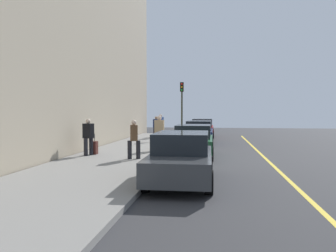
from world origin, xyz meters
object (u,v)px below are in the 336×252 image
object	(u,v)px
parked_car_charcoal	(181,157)
pedestrian_black_coat	(88,136)
traffic_light_pole	(182,100)
parked_car_red	(202,128)
parked_car_green	(193,141)
pedestrian_tan_coat	(159,132)
pedestrian_blue_coat	(161,125)
pedestrian_navy_coat	(156,126)
parked_car_navy	(199,132)
pedestrian_brown_coat	(134,138)
rolling_suitcase	(95,148)

from	to	relation	value
parked_car_charcoal	pedestrian_black_coat	bearing A→B (deg)	-133.24
traffic_light_pole	parked_car_red	bearing A→B (deg)	155.31
parked_car_green	pedestrian_black_coat	size ratio (longest dim) A/B	2.49
parked_car_charcoal	pedestrian_tan_coat	bearing A→B (deg)	-165.06
parked_car_charcoal	pedestrian_blue_coat	world-z (taller)	pedestrian_blue_coat
pedestrian_navy_coat	pedestrian_tan_coat	world-z (taller)	pedestrian_tan_coat
parked_car_green	pedestrian_navy_coat	distance (m)	9.53
parked_car_charcoal	pedestrian_navy_coat	world-z (taller)	pedestrian_navy_coat
parked_car_navy	traffic_light_pole	world-z (taller)	traffic_light_pole
pedestrian_black_coat	pedestrian_navy_coat	world-z (taller)	pedestrian_black_coat
pedestrian_blue_coat	traffic_light_pole	size ratio (longest dim) A/B	0.42
parked_car_navy	pedestrian_brown_coat	world-z (taller)	pedestrian_brown_coat
pedestrian_black_coat	pedestrian_blue_coat	world-z (taller)	pedestrian_blue_coat
parked_car_green	pedestrian_black_coat	world-z (taller)	pedestrian_black_coat
pedestrian_brown_coat	pedestrian_tan_coat	size ratio (longest dim) A/B	0.92
pedestrian_brown_coat	pedestrian_navy_coat	bearing A→B (deg)	-174.78
pedestrian_black_coat	rolling_suitcase	size ratio (longest dim) A/B	1.73
rolling_suitcase	pedestrian_black_coat	bearing A→B (deg)	-18.40
pedestrian_brown_coat	rolling_suitcase	distance (m)	2.58
parked_car_charcoal	rolling_suitcase	xyz separation A→B (m)	(-4.84, -4.57, -0.30)
parked_car_green	parked_car_charcoal	world-z (taller)	same
parked_car_green	pedestrian_blue_coat	bearing A→B (deg)	-162.52
pedestrian_blue_coat	rolling_suitcase	bearing A→B (deg)	-6.50
parked_car_navy	rolling_suitcase	world-z (taller)	parked_car_navy
parked_car_red	parked_car_green	distance (m)	12.26
pedestrian_navy_coat	rolling_suitcase	world-z (taller)	pedestrian_navy_coat
pedestrian_tan_coat	pedestrian_blue_coat	xyz separation A→B (m)	(-9.20, -1.44, -0.01)
pedestrian_black_coat	pedestrian_tan_coat	distance (m)	3.79
pedestrian_black_coat	pedestrian_tan_coat	bearing A→B (deg)	130.94
pedestrian_brown_coat	pedestrian_blue_coat	world-z (taller)	pedestrian_blue_coat
parked_car_red	pedestrian_tan_coat	distance (m)	11.22
pedestrian_brown_coat	pedestrian_blue_coat	xyz separation A→B (m)	(-12.50, -0.91, 0.07)
parked_car_navy	rolling_suitcase	bearing A→B (deg)	-31.26
parked_car_green	rolling_suitcase	world-z (taller)	parked_car_green
pedestrian_tan_coat	parked_car_red	bearing A→B (deg)	170.76
pedestrian_blue_coat	pedestrian_black_coat	bearing A→B (deg)	-6.94
pedestrian_tan_coat	rolling_suitcase	bearing A→B (deg)	-52.83
rolling_suitcase	pedestrian_tan_coat	bearing A→B (deg)	127.17
parked_car_charcoal	parked_car_red	bearing A→B (deg)	-179.86
parked_car_red	pedestrian_tan_coat	bearing A→B (deg)	-9.24
pedestrian_black_coat	pedestrian_navy_coat	size ratio (longest dim) A/B	1.03
pedestrian_black_coat	rolling_suitcase	bearing A→B (deg)	161.60
rolling_suitcase	parked_car_charcoal	bearing A→B (deg)	43.32
pedestrian_brown_coat	pedestrian_navy_coat	distance (m)	11.06
parked_car_red	pedestrian_navy_coat	xyz separation A→B (m)	(3.35, -3.34, 0.26)
parked_car_red	parked_car_charcoal	size ratio (longest dim) A/B	1.05
parked_car_green	traffic_light_pole	size ratio (longest dim) A/B	1.00
parked_car_navy	parked_car_green	size ratio (longest dim) A/B	1.12
parked_car_charcoal	traffic_light_pole	bearing A→B (deg)	-174.36
pedestrian_black_coat	pedestrian_navy_coat	bearing A→B (deg)	172.60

